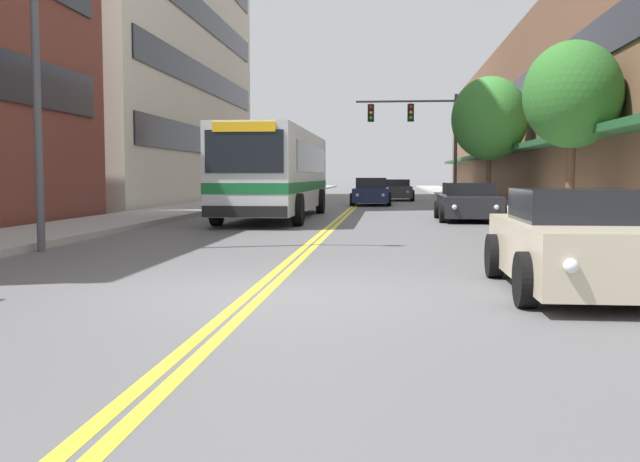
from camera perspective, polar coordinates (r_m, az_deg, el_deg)
ground_plane at (r=46.19m, az=3.38°, el=2.53°), size 240.00×240.00×0.00m
sidewalk_left at (r=46.97m, az=-5.17°, el=2.65°), size 2.96×106.00×0.16m
sidewalk_right at (r=46.46m, az=12.02°, el=2.55°), size 2.96×106.00×0.16m
centre_line at (r=46.19m, az=3.38°, el=2.54°), size 0.34×106.00×0.01m
storefront_row_right at (r=47.55m, az=19.05°, el=8.29°), size 9.10×68.00×9.86m
city_bus at (r=26.10m, az=-3.41°, el=4.91°), size 2.85×11.95×3.10m
car_white_parked_left_near at (r=39.60m, az=-3.30°, el=3.05°), size 2.06×4.19×1.25m
car_champagne_parked_right_foreground at (r=10.09m, az=20.33°, el=-0.93°), size 2.18×4.16×1.36m
car_charcoal_parked_right_mid at (r=24.99m, az=11.76°, el=2.22°), size 2.12×4.29×1.30m
car_black_moving_lead at (r=57.10m, az=4.79°, el=3.47°), size 2.02×4.59×1.24m
car_dark_grey_moving_second at (r=44.85m, az=6.11°, el=3.25°), size 2.17×4.29×1.31m
car_navy_moving_third at (r=37.59m, az=4.13°, el=3.09°), size 2.09×4.42×1.43m
traffic_signal_mast at (r=38.29m, az=8.00°, el=8.27°), size 5.33×0.38×5.80m
street_tree_right_mid at (r=23.25m, az=19.54°, el=10.21°), size 2.95×2.95×5.45m
street_tree_right_far at (r=36.56m, az=13.41°, el=8.75°), size 3.74×3.74×6.26m
fire_hydrant at (r=19.43m, az=18.11°, el=1.35°), size 0.35×0.27×0.81m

